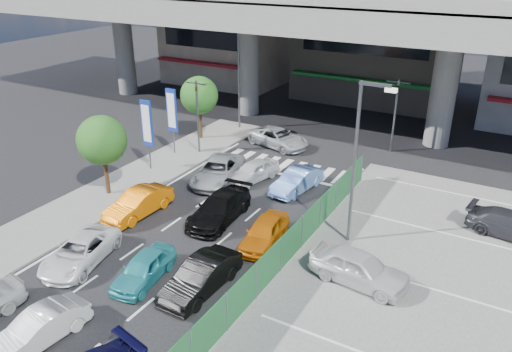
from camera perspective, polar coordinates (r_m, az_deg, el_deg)
The scene contains 28 objects.
ground at distance 23.77m, azimuth -11.11°, elevation -9.53°, with size 120.00×120.00×0.00m, color black.
parking_lot at distance 21.26m, azimuth 17.10°, elevation -14.76°, with size 12.00×28.00×0.06m, color #595957.
sidewalk_left at distance 30.56m, azimuth -16.44°, elevation -1.93°, with size 4.00×30.00×0.12m, color #595957.
fence_run at distance 21.40m, azimuth 1.60°, elevation -10.30°, with size 0.16×22.00×1.80m, color #1E582D, non-canonical shape.
expressway at distance 39.25m, azimuth 9.70°, elevation 17.70°, with size 64.00×14.00×10.75m.
building_west at distance 55.51m, azimuth -2.95°, elevation 17.48°, with size 12.00×10.90×13.00m.
building_center at distance 49.77m, azimuth 14.24°, elevation 17.18°, with size 14.00×10.90×15.00m.
traffic_light_left at distance 34.32m, azimuth -6.79°, elevation 8.72°, with size 1.60×1.24×5.20m.
traffic_light_right at distance 35.73m, azimuth 15.79°, elevation 8.60°, with size 1.60×1.24×5.20m.
street_lamp_right at distance 23.09m, azimuth 11.71°, elevation 2.76°, with size 1.65×0.22×8.00m.
street_lamp_left at distance 39.04m, azimuth -1.76°, elevation 12.04°, with size 1.65×0.22×8.00m.
signboard_near at distance 32.21m, azimuth -12.35°, elevation 5.66°, with size 0.80×0.14×4.70m.
signboard_far at distance 34.63m, azimuth -9.60°, elevation 7.19°, with size 0.80×0.14×4.70m.
tree_near at distance 29.30m, azimuth -17.20°, elevation 3.92°, with size 2.80×2.80×4.80m.
tree_far at distance 37.33m, azimuth -6.51°, elevation 9.13°, with size 2.80×2.80×4.80m.
hatch_white_back_mid at distance 20.40m, azimuth -23.56°, elevation -15.68°, with size 1.30×3.72×1.23m, color white.
sedan_white_mid_left at distance 24.24m, azimuth -19.46°, elevation -8.15°, with size 2.03×4.39×1.22m, color white.
taxi_teal_mid at distance 22.32m, azimuth -12.70°, elevation -10.25°, with size 1.46×3.62×1.23m, color teal.
hatch_black_mid_right at distance 21.28m, azimuth -6.26°, elevation -11.37°, with size 1.46×4.19×1.38m, color black.
taxi_orange_left at distance 27.58m, azimuth -13.28°, elevation -3.05°, with size 1.45×4.17×1.37m, color orange.
sedan_black_mid at distance 26.39m, azimuth -4.20°, elevation -3.70°, with size 1.93×4.76×1.38m, color black.
taxi_orange_right at distance 24.27m, azimuth 0.98°, elevation -6.43°, with size 1.54×3.82×1.30m, color #C5630A.
wagon_silver_front_left at distance 30.86m, azimuth -4.38°, elevation 0.61°, with size 2.29×4.97×1.38m, color #9DA0A4.
sedan_white_front_mid at distance 30.91m, azimuth -0.30°, elevation 0.60°, with size 1.49×3.70×1.26m, color silver.
kei_truck_front_right at distance 29.62m, azimuth 4.69°, elevation -0.53°, with size 1.38×3.96×1.30m, color #6085D3.
crossing_wagon_silver at distance 36.41m, azimuth 2.58°, elevation 4.36°, with size 2.17×4.71×1.31m, color #A5A9AD.
parked_sedan_white at distance 21.95m, azimuth 11.66°, elevation -10.24°, with size 1.73×4.30×1.46m, color silver.
traffic_cone at distance 23.84m, azimuth 8.25°, elevation -8.05°, with size 0.35×0.35×0.67m, color #F05D0D.
Camera 1 is at (13.45, -14.63, 13.05)m, focal length 35.00 mm.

